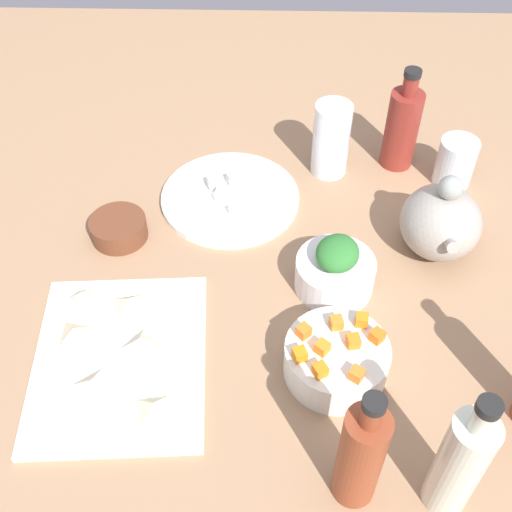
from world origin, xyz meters
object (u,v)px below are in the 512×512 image
(bowl_greens, at_px, (335,274))
(bowl_small_side, at_px, (119,228))
(teapot, at_px, (441,222))
(bottle_1, at_px, (460,463))
(bottle_2, at_px, (361,455))
(drinking_glass_0, at_px, (331,139))
(bowl_carrots, at_px, (336,360))
(plate_tofu, at_px, (230,198))
(drinking_glass_1, at_px, (455,162))
(bottle_3, at_px, (402,127))
(cutting_board, at_px, (120,360))

(bowl_greens, bearing_deg, bowl_small_side, -105.89)
(teapot, relative_size, bottle_1, 0.69)
(bottle_2, bearing_deg, bowl_greens, -179.12)
(bowl_small_side, xyz_separation_m, drinking_glass_0, (-0.20, 0.38, 0.05))
(bottle_2, bearing_deg, bottle_1, 85.87)
(bowl_carrots, xyz_separation_m, bottle_2, (0.18, 0.01, 0.06))
(plate_tofu, relative_size, bowl_small_side, 2.60)
(bowl_greens, xyz_separation_m, bowl_carrots, (0.17, -0.01, -0.00))
(plate_tofu, xyz_separation_m, drinking_glass_1, (-0.07, 0.43, 0.04))
(bowl_small_side, bearing_deg, teapot, 88.56)
(bottle_3, height_order, drinking_glass_0, bottle_3)
(plate_tofu, xyz_separation_m, bottle_1, (0.56, 0.30, 0.09))
(drinking_glass_0, bearing_deg, bottle_2, -0.12)
(bottle_1, xyz_separation_m, bottle_3, (-0.68, 0.02, -0.01))
(cutting_board, relative_size, bowl_greens, 2.39)
(bowl_greens, height_order, teapot, teapot)
(bowl_small_side, xyz_separation_m, bottle_2, (0.45, 0.38, 0.07))
(bowl_carrots, bearing_deg, bottle_3, 163.08)
(plate_tofu, xyz_separation_m, bottle_3, (-0.12, 0.33, 0.08))
(plate_tofu, bearing_deg, bowl_greens, 41.40)
(teapot, bearing_deg, bottle_2, -21.94)
(bowl_small_side, relative_size, bottle_1, 0.43)
(plate_tofu, distance_m, bottle_1, 0.64)
(bottle_2, bearing_deg, teapot, 158.06)
(cutting_board, xyz_separation_m, bowl_small_side, (-0.26, -0.05, 0.01))
(plate_tofu, bearing_deg, bottle_1, 28.47)
(bowl_carrots, bearing_deg, drinking_glass_1, 150.30)
(bottle_1, bearing_deg, drinking_glass_1, 168.97)
(plate_tofu, relative_size, bowl_carrots, 1.70)
(bottle_2, relative_size, bottle_3, 1.06)
(cutting_board, bearing_deg, bottle_3, 135.88)
(teapot, bearing_deg, drinking_glass_0, -140.14)
(bowl_small_side, height_order, bottle_3, bottle_3)
(bottle_2, height_order, drinking_glass_0, bottle_2)
(bowl_small_side, distance_m, bottle_3, 0.57)
(bowl_small_side, relative_size, drinking_glass_0, 0.67)
(cutting_board, bearing_deg, teapot, 116.16)
(bottle_2, bearing_deg, cutting_board, -119.10)
(cutting_board, height_order, bowl_greens, bowl_greens)
(drinking_glass_0, bearing_deg, bowl_small_side, -62.87)
(cutting_board, xyz_separation_m, bottle_3, (-0.49, 0.47, 0.08))
(bowl_carrots, bearing_deg, bowl_small_side, -126.57)
(bowl_greens, height_order, bottle_3, bottle_3)
(cutting_board, bearing_deg, drinking_glass_0, 143.87)
(bowl_carrots, height_order, teapot, teapot)
(drinking_glass_1, bearing_deg, bowl_small_side, -74.85)
(cutting_board, relative_size, bottle_3, 1.49)
(plate_tofu, height_order, bottle_1, bottle_1)
(cutting_board, distance_m, bowl_small_side, 0.27)
(cutting_board, xyz_separation_m, plate_tofu, (-0.37, 0.15, 0.00))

